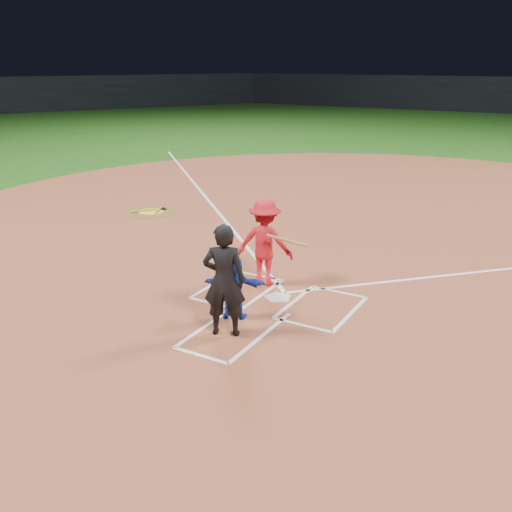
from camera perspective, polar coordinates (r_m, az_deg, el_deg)
The scene contains 12 objects.
ground at distance 11.85m, azimuth 2.22°, elevation -4.26°, with size 120.00×120.00×0.00m, color #194912.
home_plate_dirt at distance 17.10m, azimuth 11.60°, elevation 2.79°, with size 28.00×28.00×0.01m, color brown.
home_plate at distance 11.85m, azimuth 2.23°, elevation -4.17°, with size 0.60×0.60×0.02m, color silver.
on_deck_circle at distance 18.81m, azimuth -10.47°, elevation 4.38°, with size 1.70×1.70×0.01m, color brown.
on_deck_logo at distance 18.81m, azimuth -10.47°, elevation 4.40°, with size 0.80×0.80×0.00m, color yellow.
on_deck_bat_a at distance 18.89m, azimuth -9.64°, elevation 4.61°, with size 0.06×0.06×0.84m, color #966237.
on_deck_bat_b at distance 18.85m, azimuth -11.14°, elevation 4.49°, with size 0.06×0.06×0.84m, color olive.
bat_weight_donut at distance 18.98m, azimuth -9.24°, elevation 4.68°, with size 0.19×0.19×0.05m, color black.
catcher at distance 10.74m, azimuth -2.25°, elevation -3.11°, with size 1.17×0.37×1.26m, color #1431A3.
umpire at distance 9.98m, azimuth -3.20°, elevation -2.45°, with size 0.75×0.49×2.05m, color black.
chalk_markings at distance 16.45m, azimuth 10.80°, elevation 2.23°, with size 28.35×17.32×0.01m.
batter_at_plate at distance 12.24m, azimuth 0.89°, elevation 1.33°, with size 1.67×0.98×1.90m.
Camera 1 is at (4.99, -9.67, 4.70)m, focal length 40.00 mm.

